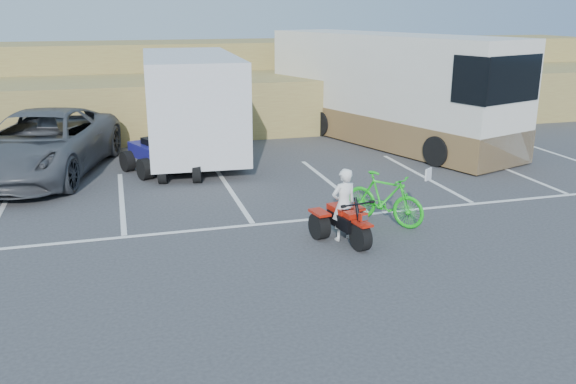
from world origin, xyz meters
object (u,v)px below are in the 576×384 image
object	(u,v)px
grey_pickup	(42,144)
quad_atv_green	(182,178)
rider	(344,205)
red_trike_atv	(347,242)
green_dirt_bike	(385,198)
rv_motorhome	(386,96)
quad_atv_blue	(153,172)
cargo_trailer	(191,102)

from	to	relation	value
grey_pickup	quad_atv_green	bearing A→B (deg)	-5.02
rider	red_trike_atv	bearing A→B (deg)	90.00
green_dirt_bike	rv_motorhome	world-z (taller)	rv_motorhome
green_dirt_bike	rv_motorhome	bearing A→B (deg)	28.85
green_dirt_bike	grey_pickup	world-z (taller)	grey_pickup
grey_pickup	quad_atv_blue	xyz separation A→B (m)	(2.93, -0.55, -0.88)
rider	green_dirt_bike	bearing A→B (deg)	-160.91
red_trike_atv	quad_atv_blue	size ratio (longest dim) A/B	0.85
quad_atv_blue	quad_atv_green	world-z (taller)	quad_atv_blue
red_trike_atv	cargo_trailer	bearing A→B (deg)	92.95
quad_atv_blue	rider	bearing A→B (deg)	-84.56
quad_atv_blue	cargo_trailer	bearing A→B (deg)	30.42
rv_motorhome	grey_pickup	bearing A→B (deg)	169.14
rv_motorhome	quad_atv_green	world-z (taller)	rv_motorhome
rider	rv_motorhome	distance (m)	9.84
quad_atv_blue	quad_atv_green	bearing A→B (deg)	-71.37
red_trike_atv	green_dirt_bike	size ratio (longest dim) A/B	0.77
rider	quad_atv_blue	size ratio (longest dim) A/B	0.87
cargo_trailer	quad_atv_green	bearing A→B (deg)	-101.08
red_trike_atv	quad_atv_green	size ratio (longest dim) A/B	0.95
cargo_trailer	quad_atv_green	world-z (taller)	cargo_trailer
rider	rv_motorhome	size ratio (longest dim) A/B	0.14
red_trike_atv	quad_atv_green	bearing A→B (deg)	104.31
rider	rv_motorhome	bearing A→B (deg)	-129.66
red_trike_atv	grey_pickup	bearing A→B (deg)	121.09
green_dirt_bike	rv_motorhome	xyz separation A→B (m)	(3.59, 7.88, 1.01)
rider	quad_atv_green	bearing A→B (deg)	-75.34
rider	quad_atv_blue	distance (m)	7.25
red_trike_atv	rider	world-z (taller)	rider
green_dirt_bike	rv_motorhome	distance (m)	8.72
grey_pickup	quad_atv_blue	bearing A→B (deg)	5.18
red_trike_atv	green_dirt_bike	world-z (taller)	green_dirt_bike
rv_motorhome	quad_atv_green	bearing A→B (deg)	-177.09
red_trike_atv	rider	xyz separation A→B (m)	(-0.03, 0.15, 0.74)
red_trike_atv	grey_pickup	size ratio (longest dim) A/B	0.23
grey_pickup	cargo_trailer	xyz separation A→B (m)	(4.30, 1.23, 0.81)
green_dirt_bike	cargo_trailer	bearing A→B (deg)	76.13
rider	green_dirt_bike	distance (m)	1.39
rider	green_dirt_bike	size ratio (longest dim) A/B	0.79
cargo_trailer	red_trike_atv	bearing A→B (deg)	-73.75
green_dirt_bike	rider	bearing A→B (deg)	172.87
red_trike_atv	green_dirt_bike	distance (m)	1.54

